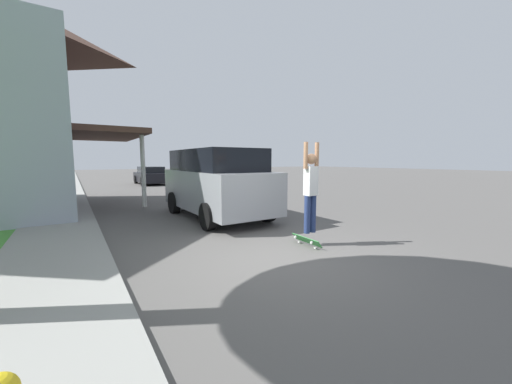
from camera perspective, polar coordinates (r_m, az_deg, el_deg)
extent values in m
plane|color=#54514F|center=(5.59, 4.71, -12.90)|extent=(120.00, 120.00, 0.00)
cube|color=gray|center=(10.33, -34.57, -4.77)|extent=(1.80, 80.00, 0.10)
cube|color=#4C3328|center=(13.35, -28.28, 10.07)|extent=(2.60, 5.41, 0.20)
cylinder|color=silver|center=(11.56, -21.62, 3.87)|extent=(0.16, 0.16, 2.70)
cylinder|color=brown|center=(16.11, -39.66, 7.23)|extent=(0.36, 0.36, 4.82)
sphere|color=#1E4C1E|center=(16.58, -40.52, 18.76)|extent=(3.32, 3.32, 3.32)
cube|color=gray|center=(9.27, -7.84, 0.50)|extent=(1.99, 4.73, 1.21)
cube|color=black|center=(9.33, -8.24, 6.31)|extent=(1.83, 3.69, 0.67)
cylinder|color=black|center=(10.36, -16.06, -2.06)|extent=(0.24, 0.74, 0.74)
cylinder|color=black|center=(11.06, -6.57, -1.33)|extent=(0.24, 0.74, 0.74)
cylinder|color=black|center=(7.64, -9.57, -4.84)|extent=(0.24, 0.74, 0.74)
cylinder|color=black|center=(8.56, 2.24, -3.55)|extent=(0.24, 0.74, 0.74)
cube|color=black|center=(23.57, -20.30, 2.79)|extent=(1.81, 4.13, 0.70)
cube|color=black|center=(23.44, -20.30, 4.21)|extent=(1.59, 2.15, 0.47)
cylinder|color=black|center=(24.62, -22.91, 2.33)|extent=(0.20, 0.64, 0.64)
cylinder|color=black|center=(24.99, -18.96, 2.53)|extent=(0.20, 0.64, 0.64)
cylinder|color=black|center=(22.19, -21.77, 1.98)|extent=(0.20, 0.64, 0.64)
cylinder|color=black|center=(22.60, -17.42, 2.22)|extent=(0.20, 0.64, 0.64)
cylinder|color=navy|center=(6.23, 10.20, -4.45)|extent=(0.13, 0.13, 0.82)
cylinder|color=navy|center=(6.34, 11.32, -4.28)|extent=(0.13, 0.13, 0.82)
cube|color=silver|center=(6.19, 10.90, 2.19)|extent=(0.25, 0.20, 0.62)
sphere|color=#9E7051|center=(6.18, 11.00, 6.50)|extent=(0.23, 0.23, 0.23)
cylinder|color=#9E7051|center=(6.07, 9.91, 7.23)|extent=(0.09, 0.09, 0.56)
cylinder|color=#9E7051|center=(6.29, 12.07, 7.15)|extent=(0.09, 0.09, 0.56)
cube|color=#337F3D|center=(6.35, 10.10, -9.47)|extent=(0.14, 0.82, 0.17)
cylinder|color=silver|center=(6.46, 7.86, -8.89)|extent=(0.03, 0.06, 0.06)
cylinder|color=silver|center=(6.57, 8.59, -9.88)|extent=(0.03, 0.06, 0.06)
cylinder|color=silver|center=(6.10, 11.02, -9.90)|extent=(0.03, 0.06, 0.06)
cylinder|color=silver|center=(6.21, 11.75, -10.92)|extent=(0.03, 0.06, 0.06)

